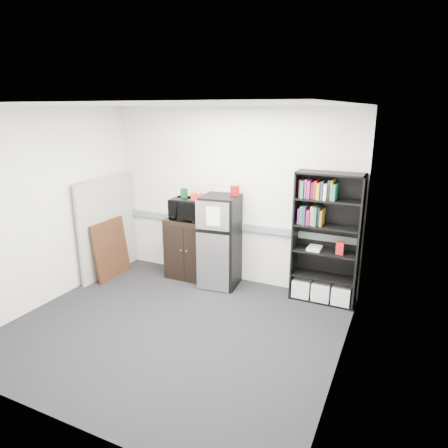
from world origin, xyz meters
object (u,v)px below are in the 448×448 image
microwave (190,209)px  cabinet (192,249)px  bookshelf (326,240)px  refrigerator (220,242)px  cubicle_partition (108,226)px

microwave → cabinet: bearing=88.6°
bookshelf → cabinet: (-2.10, -0.06, -0.42)m
bookshelf → refrigerator: bookshelf is taller
cubicle_partition → refrigerator: 1.91m
cubicle_partition → cabinet: (1.33, 0.42, -0.32)m
cabinet → microwave: 0.65m
bookshelf → cabinet: 2.14m
microwave → refrigerator: refrigerator is taller
cabinet → refrigerator: refrigerator is taller
bookshelf → cabinet: size_ratio=1.89×
cubicle_partition → bookshelf: bearing=8.1°
cabinet → refrigerator: (0.55, -0.08, 0.22)m
microwave → refrigerator: 0.70m
refrigerator → microwave: bearing=167.1°
bookshelf → cubicle_partition: size_ratio=1.14×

